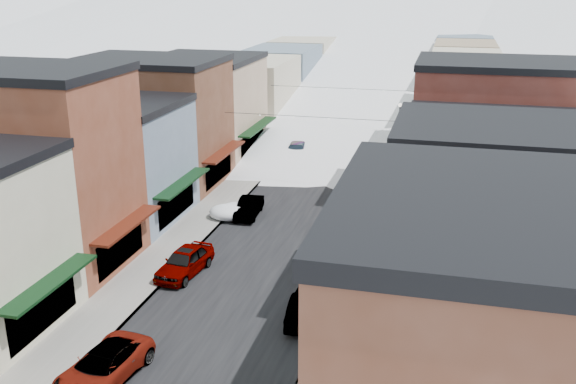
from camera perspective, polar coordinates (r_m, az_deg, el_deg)
The scene contains 31 objects.
road at distance 74.98m, azimuth 5.63°, elevation 5.08°, with size 10.00×160.00×0.01m, color black.
sidewalk_left at distance 76.19m, azimuth 0.70°, elevation 5.44°, with size 3.20×160.00×0.15m, color gray.
sidewalk_right at distance 74.32m, azimuth 10.68°, elevation 4.78°, with size 3.20×160.00×0.15m, color gray.
curb_left at distance 75.85m, azimuth 1.85°, elevation 5.37°, with size 0.10×160.00×0.15m, color slate.
curb_right at distance 74.42m, azimuth 9.49°, elevation 4.87°, with size 0.10×160.00×0.15m, color slate.
bldg_l_brick_near at distance 42.25m, azimuth -21.72°, elevation 1.90°, with size 12.30×8.20×12.50m.
bldg_l_grayblue at distance 49.29m, azimuth -15.38°, elevation 2.72°, with size 11.30×9.20×9.00m.
bldg_l_brick_far at distance 57.23m, azimuth -11.99°, elevation 6.17°, with size 13.30×9.20×11.00m.
bldg_l_tan at distance 65.89m, azimuth -7.39°, elevation 7.58°, with size 11.30×11.20×10.00m.
bldg_r_green at distance 27.39m, azimuth 18.03°, elevation -10.01°, with size 11.30×9.20×9.50m.
bldg_r_blue at distance 35.40m, azimuth 17.37°, elevation -2.43°, with size 11.30×9.20×10.50m.
bldg_r_cream at distance 44.19m, azimuth 17.45°, elevation 0.70°, with size 12.30×9.20×9.00m.
bldg_r_brick_far at distance 52.58m, azimuth 17.72°, elevation 4.88°, with size 13.30×9.20×11.50m.
bldg_r_tan at distance 62.49m, azimuth 16.28°, elevation 6.16°, with size 11.30×11.20×9.50m.
distant_blocks at distance 96.68m, azimuth 7.84°, elevation 10.46°, with size 34.00×55.00×8.00m.
overhead_cables at distance 61.62m, azimuth 4.01°, elevation 8.06°, with size 16.40×15.04×0.04m.
car_white_suv at distance 31.12m, azimuth -16.14°, elevation -14.69°, with size 2.48×5.38×1.50m, color silver.
car_silver_sedan at distance 40.12m, azimuth -9.18°, elevation -6.11°, with size 1.98×4.91×1.67m, color #AAACB3.
car_dark_hatch at distance 49.06m, azimuth -3.50°, elevation -1.37°, with size 1.50×4.29×1.41m, color black.
car_silver_wagon at distance 64.49m, azimuth 0.77°, elevation 3.65°, with size 2.23×5.48×1.59m, color gray.
car_green_sedan at distance 34.68m, azimuth 1.58°, elevation -10.22°, with size 1.55×4.46×1.47m, color black.
car_gray_suv at distance 39.45m, azimuth 3.45°, elevation -6.36°, with size 1.93×4.79×1.63m, color #999CA1.
car_black_sedan at distance 63.03m, azimuth 7.89°, elevation 3.18°, with size 2.40×5.91×1.71m, color black.
car_lane_silver at distance 69.38m, azimuth 4.06°, elevation 4.61°, with size 1.67×4.16×1.42m, color gray.
car_lane_white at distance 90.16m, azimuth 8.02°, elevation 7.79°, with size 2.58×5.59×1.55m, color silver.
parking_sign at distance 30.80m, azimuth 1.94°, elevation -12.39°, with size 0.13×0.33×2.48m.
trash_can at distance 43.57m, azimuth 6.72°, elevation -4.17°, with size 0.60×0.60×1.03m.
streetlamp_near at distance 35.94m, azimuth 4.24°, elevation -5.05°, with size 0.38×0.38×4.62m.
streetlamp_far at distance 68.82m, azimuth 9.86°, elevation 6.35°, with size 0.39×0.39×4.74m.
snow_pile_mid at distance 48.65m, azimuth -5.40°, elevation -1.81°, with size 2.69×2.85×1.14m.
snow_pile_far at distance 49.10m, azimuth -4.47°, elevation -1.60°, with size 2.62×2.82×1.11m.
Camera 1 is at (10.68, -12.14, 17.47)m, focal length 40.00 mm.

